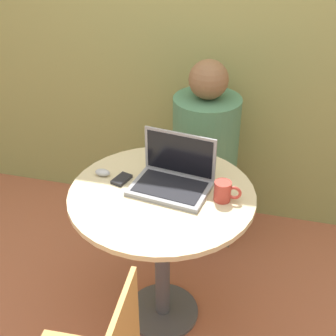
# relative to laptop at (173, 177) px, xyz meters

# --- Properties ---
(ground_plane) EXTENTS (12.00, 12.00, 0.00)m
(ground_plane) POSITION_rel_laptop_xyz_m (-0.04, -0.06, -0.83)
(ground_plane) COLOR #B26042
(back_wall) EXTENTS (7.00, 0.05, 2.60)m
(back_wall) POSITION_rel_laptop_xyz_m (-0.04, 0.96, 0.47)
(back_wall) COLOR #939956
(back_wall) RESTS_ON ground_plane
(round_table) EXTENTS (0.83, 0.83, 0.78)m
(round_table) POSITION_rel_laptop_xyz_m (-0.04, -0.06, -0.21)
(round_table) COLOR #4C4C51
(round_table) RESTS_ON ground_plane
(laptop) EXTENTS (0.37, 0.28, 0.23)m
(laptop) POSITION_rel_laptop_xyz_m (0.00, 0.00, 0.00)
(laptop) COLOR gray
(laptop) RESTS_ON round_table
(cell_phone) EXTENTS (0.08, 0.11, 0.02)m
(cell_phone) POSITION_rel_laptop_xyz_m (-0.24, -0.02, -0.04)
(cell_phone) COLOR black
(cell_phone) RESTS_ON round_table
(computer_mouse) EXTENTS (0.07, 0.04, 0.03)m
(computer_mouse) POSITION_rel_laptop_xyz_m (-0.34, 0.00, -0.03)
(computer_mouse) COLOR #B2B2B7
(computer_mouse) RESTS_ON round_table
(coffee_cup) EXTENTS (0.12, 0.07, 0.09)m
(coffee_cup) POSITION_rel_laptop_xyz_m (0.24, -0.05, -0.00)
(coffee_cup) COLOR #B2382D
(coffee_cup) RESTS_ON round_table
(person_seated) EXTENTS (0.44, 0.61, 1.16)m
(person_seated) POSITION_rel_laptop_xyz_m (0.02, 0.71, -0.35)
(person_seated) COLOR brown
(person_seated) RESTS_ON ground_plane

